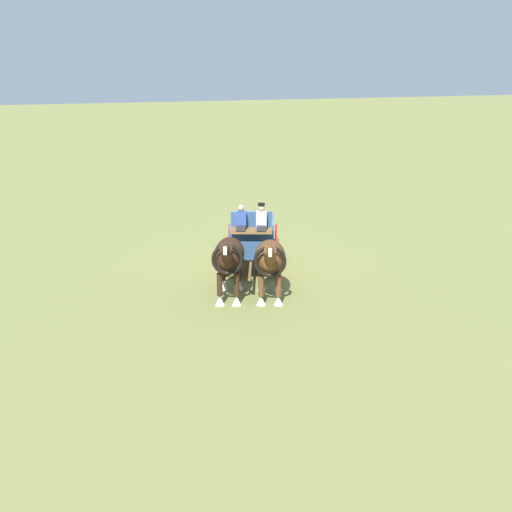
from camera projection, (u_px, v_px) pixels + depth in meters
name	position (u px, v px, depth m)	size (l,w,h in m)	color
ground_plane	(252.00, 266.00, 25.38)	(220.00, 220.00, 0.00)	olive
show_wagon	(252.00, 236.00, 24.88)	(5.57, 3.02, 2.72)	#2D4C7A
draft_horse_near	(270.00, 259.00, 21.52)	(2.99, 1.69, 2.21)	brown
draft_horse_off	(229.00, 257.00, 21.52)	(3.12, 1.73, 2.28)	#331E14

